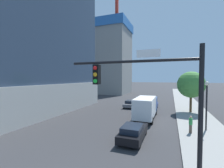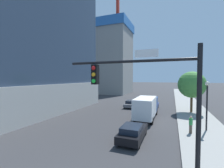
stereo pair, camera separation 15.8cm
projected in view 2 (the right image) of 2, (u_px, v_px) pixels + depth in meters
The scene contains 10 objects.
sidewalk at pixel (197, 119), 20.86m from camera, with size 5.00×120.00×0.15m, color gray.
construction_building at pixel (111, 55), 56.98m from camera, with size 15.79×14.19×35.73m.
traffic_light_pole at pixel (149, 94), 7.19m from camera, with size 6.42×0.48×6.97m.
street_lamp at pixel (207, 98), 16.11m from camera, with size 0.44×0.44×5.16m.
street_tree at pixel (192, 85), 24.59m from camera, with size 4.23×4.23×6.57m.
car_blue at pixel (153, 105), 28.14m from camera, with size 1.81×4.15×1.44m.
car_gray at pixel (131, 104), 29.54m from camera, with size 1.86×4.22×1.35m.
car_black at pixel (133, 132), 14.04m from camera, with size 1.94×4.73×1.44m.
box_truck at pixel (146, 106), 21.34m from camera, with size 2.37×7.87×3.04m.
pedestrian_green_shirt at pixel (191, 124), 15.32m from camera, with size 0.34×0.34×1.73m.
Camera 2 is at (5.21, -3.44, 5.68)m, focal length 24.64 mm.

